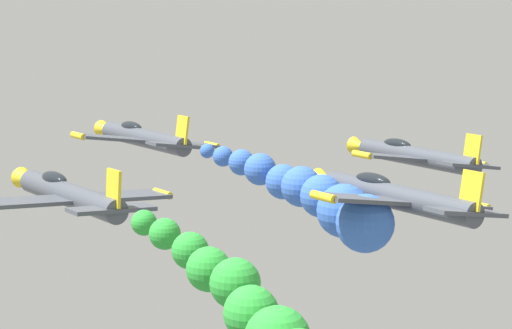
% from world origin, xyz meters
% --- Properties ---
extents(airplane_lead, '(9.51, 10.35, 2.73)m').
position_xyz_m(airplane_lead, '(-0.56, 10.96, 97.00)').
color(airplane_lead, '#474C56').
extents(smoke_trail_lead, '(3.36, 16.70, 3.00)m').
position_xyz_m(smoke_trail_lead, '(-1.57, -7.24, 96.34)').
color(smoke_trail_lead, blue).
extents(airplane_left_inner, '(9.56, 10.35, 2.35)m').
position_xyz_m(airplane_left_inner, '(-11.04, -0.81, 96.59)').
color(airplane_left_inner, '#474C56').
extents(airplane_right_inner, '(9.51, 10.35, 2.74)m').
position_xyz_m(airplane_right_inner, '(10.92, -0.52, 96.32)').
color(airplane_right_inner, '#474C56').
extents(airplane_left_outer, '(9.50, 10.35, 2.79)m').
position_xyz_m(airplane_left_outer, '(-0.18, -10.91, 96.88)').
color(airplane_left_outer, '#474C56').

